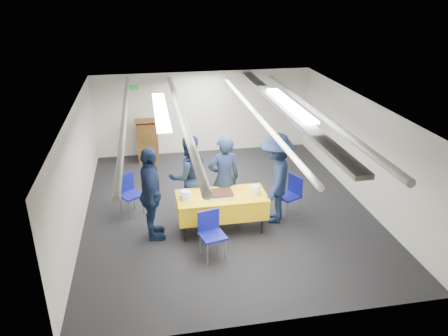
{
  "coord_description": "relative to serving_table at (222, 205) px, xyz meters",
  "views": [
    {
      "loc": [
        -1.57,
        -8.24,
        4.62
      ],
      "look_at": [
        -0.09,
        -0.2,
        1.05
      ],
      "focal_mm": 35.0,
      "sensor_mm": 36.0,
      "label": 1
    }
  ],
  "objects": [
    {
      "name": "chair_left",
      "position": [
        -1.81,
        1.04,
        -0.03
      ],
      "size": [
        0.58,
        0.58,
        0.87
      ],
      "color": "gray",
      "rests_on": "ground"
    },
    {
      "name": "sailor_d",
      "position": [
        1.14,
        0.2,
        0.38
      ],
      "size": [
        1.15,
        1.39,
        1.87
      ],
      "primitive_type": "imported",
      "rotation": [
        0.0,
        0.0,
        -2.02
      ],
      "color": "black",
      "rests_on": "ground"
    },
    {
      "name": "room_shell",
      "position": [
        0.36,
        1.26,
        1.25
      ],
      "size": [
        6.0,
        7.0,
        2.3
      ],
      "color": "silver",
      "rests_on": "ground"
    },
    {
      "name": "podium",
      "position": [
        -1.34,
        3.9,
        0.05
      ],
      "size": [
        0.62,
        0.53,
        1.25
      ],
      "color": "brown",
      "rests_on": "ground"
    },
    {
      "name": "sailor_a",
      "position": [
        0.13,
        0.46,
        0.34
      ],
      "size": [
        0.7,
        0.51,
        1.8
      ],
      "primitive_type": "imported",
      "rotation": [
        0.0,
        0.0,
        3.26
      ],
      "color": "black",
      "rests_on": "ground"
    },
    {
      "name": "plate_stack_right",
      "position": [
        0.66,
        -0.05,
        0.29
      ],
      "size": [
        0.2,
        0.2,
        0.16
      ],
      "color": "white",
      "rests_on": "serving_table"
    },
    {
      "name": "sailor_c",
      "position": [
        -1.34,
        -0.02,
        0.36
      ],
      "size": [
        0.48,
        1.09,
        1.84
      ],
      "primitive_type": "imported",
      "rotation": [
        0.0,
        0.0,
        1.6
      ],
      "color": "black",
      "rests_on": "ground"
    },
    {
      "name": "chair_near",
      "position": [
        -0.34,
        -0.82,
        -0.03
      ],
      "size": [
        0.51,
        0.51,
        0.87
      ],
      "color": "gray",
      "rests_on": "ground"
    },
    {
      "name": "sailor_b",
      "position": [
        -0.55,
        0.71,
        0.33
      ],
      "size": [
        1.0,
        0.86,
        1.77
      ],
      "primitive_type": "imported",
      "rotation": [
        0.0,
        0.0,
        3.38
      ],
      "color": "black",
      "rests_on": "ground"
    },
    {
      "name": "plate_stack_left",
      "position": [
        -0.7,
        -0.05,
        0.3
      ],
      "size": [
        0.23,
        0.23,
        0.18
      ],
      "color": "white",
      "rests_on": "serving_table"
    },
    {
      "name": "serving_table",
      "position": [
        0.0,
        0.0,
        0.0
      ],
      "size": [
        1.74,
        0.81,
        0.77
      ],
      "color": "black",
      "rests_on": "ground"
    },
    {
      "name": "sheet_cake",
      "position": [
        -0.04,
        -0.03,
        0.25
      ],
      "size": [
        0.5,
        0.39,
        0.09
      ],
      "color": "white",
      "rests_on": "serving_table"
    },
    {
      "name": "chair_right",
      "position": [
        1.54,
        0.37,
        -0.03
      ],
      "size": [
        0.56,
        0.56,
        0.87
      ],
      "color": "gray",
      "rests_on": "ground"
    },
    {
      "name": "ground",
      "position": [
        0.26,
        0.85,
        -0.56
      ],
      "size": [
        7.0,
        7.0,
        0.0
      ],
      "primitive_type": "plane",
      "color": "black",
      "rests_on": "ground"
    }
  ]
}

